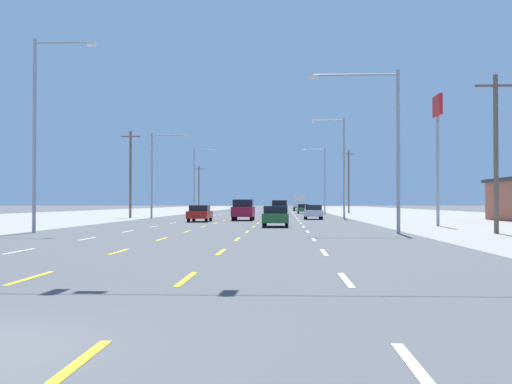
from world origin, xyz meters
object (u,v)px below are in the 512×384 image
Objects in this scene: pole_sign_right_row_1 at (438,128)px; streetlight_right_row_1 at (341,161)px; sedan_far_right_farther at (303,209)px; suv_center_turn_mid at (243,210)px; sedan_far_right_midfar at (313,212)px; streetlight_left_row_2 at (196,176)px; sedan_inner_right_nearest at (276,216)px; sedan_inner_left_near at (200,213)px; suv_inner_right_far at (279,208)px; streetlight_left_row_0 at (40,123)px; box_truck_far_right_farthest at (299,202)px; streetlight_left_row_1 at (156,169)px; streetlight_right_row_2 at (323,176)px; streetlight_right_row_0 at (387,136)px.

pole_sign_right_row_1 is 0.90× the size of streetlight_right_row_1.
suv_center_turn_mid is at bearing -99.91° from sedan_far_right_farther.
sedan_far_right_midfar is at bearing 114.60° from pole_sign_right_row_1.
sedan_inner_right_nearest is at bearing -76.11° from streetlight_left_row_2.
streetlight_left_row_2 reaches higher than sedan_inner_left_near.
suv_inner_right_far is 45.34m from streetlight_left_row_0.
streetlight_left_row_1 is at bearing -103.98° from box_truck_far_right_farthest.
streetlight_right_row_1 is at bearing 57.69° from streetlight_left_row_0.
streetlight_left_row_0 reaches higher than streetlight_left_row_2.
streetlight_right_row_2 is at bearing 72.46° from streetlight_left_row_0.
streetlight_right_row_1 is 1.04× the size of streetlight_left_row_2.
pole_sign_right_row_1 reaches higher than sedan_far_right_farther.
suv_center_turn_mid is 0.54× the size of streetlight_left_row_1.
box_truck_far_right_farthest is at bearing 76.02° from streetlight_left_row_1.
streetlight_right_row_2 reaches higher than sedan_far_right_farther.
box_truck_far_right_farthest is 36.42m from streetlight_right_row_2.
streetlight_right_row_0 reaches higher than sedan_inner_right_nearest.
sedan_far_right_farther is at bearing 89.96° from sedan_far_right_midfar.
streetlight_left_row_0 is 62.22m from streetlight_left_row_2.
streetlight_right_row_0 is 36.60m from streetlight_left_row_1.
streetlight_right_row_1 is (13.38, 10.67, 5.25)m from sedan_inner_left_near.
sedan_far_right_midfar is 6.36m from streetlight_right_row_1.
sedan_inner_left_near is 44.59m from sedan_far_right_farther.
streetlight_right_row_2 is (19.56, 31.11, 0.51)m from streetlight_left_row_1.
streetlight_left_row_1 is (-16.57, 1.99, 4.52)m from sedan_far_right_midfar.
streetlight_left_row_2 is (-16.81, -36.10, 3.97)m from box_truck_far_right_farthest.
streetlight_right_row_0 is 0.89× the size of streetlight_right_row_2.
streetlight_right_row_1 reaches higher than streetlight_left_row_1.
suv_center_turn_mid is 27.07m from streetlight_left_row_0.
streetlight_left_row_0 reaches higher than streetlight_left_row_1.
streetlight_left_row_0 reaches higher than sedan_inner_left_near.
suv_inner_right_far reaches higher than sedan_far_right_farther.
sedan_inner_right_nearest is at bearing -170.03° from pole_sign_right_row_1.
sedan_inner_left_near is 0.44× the size of streetlight_left_row_2.
streetlight_right_row_2 is (13.38, 41.78, 5.03)m from sedan_inner_left_near.
suv_inner_right_far is (-3.53, 13.97, 0.27)m from sedan_far_right_midfar.
suv_inner_right_far is 0.54× the size of streetlight_left_row_1.
pole_sign_right_row_1 reaches higher than suv_inner_right_far.
sedan_far_right_midfar is 0.41× the size of streetlight_left_row_0.
streetlight_left_row_1 is (-9.75, 6.44, 4.25)m from suv_center_turn_mid.
suv_center_turn_mid is at bearing -95.42° from box_truck_far_right_farthest.
box_truck_far_right_farthest is at bearing 89.76° from sedan_far_right_farther.
streetlight_right_row_2 is (9.80, 37.55, 4.76)m from suv_center_turn_mid.
suv_inner_right_far is at bearing 110.20° from pole_sign_right_row_1.
suv_inner_right_far is 0.55× the size of streetlight_right_row_0.
sedan_far_right_midfar is 33.99m from streetlight_left_row_0.
suv_center_turn_mid is at bearing 111.14° from streetlight_right_row_0.
streetlight_right_row_2 is at bearing 90.01° from streetlight_right_row_1.
sedan_inner_right_nearest is at bearing -92.38° from box_truck_far_right_farthest.
streetlight_right_row_2 is at bearing 57.84° from streetlight_left_row_1.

